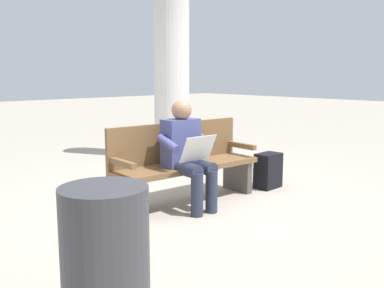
% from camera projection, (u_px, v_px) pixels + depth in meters
% --- Properties ---
extents(ground_plane, '(40.00, 40.00, 0.00)m').
position_uv_depth(ground_plane, '(188.00, 202.00, 5.02)').
color(ground_plane, '#A89E8E').
extents(bench_near, '(1.83, 0.59, 0.90)m').
position_uv_depth(bench_near, '(184.00, 162.00, 5.00)').
color(bench_near, brown).
rests_on(bench_near, ground).
extents(person_seated, '(0.59, 0.59, 1.18)m').
position_uv_depth(person_seated, '(187.00, 151.00, 4.71)').
color(person_seated, '#474C84').
rests_on(person_seated, ground).
extents(backpack, '(0.35, 0.28, 0.45)m').
position_uv_depth(backpack, '(268.00, 171.00, 5.63)').
color(backpack, black).
rests_on(backpack, ground).
extents(support_pillar, '(0.61, 0.61, 3.93)m').
position_uv_depth(support_pillar, '(171.00, 43.00, 7.48)').
color(support_pillar, silver).
rests_on(support_pillar, ground).
extents(trash_bin, '(0.45, 0.45, 0.90)m').
position_uv_depth(trash_bin, '(106.00, 272.00, 2.25)').
color(trash_bin, '#38383D').
rests_on(trash_bin, ground).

